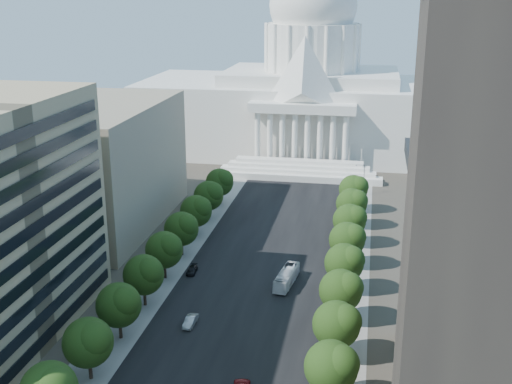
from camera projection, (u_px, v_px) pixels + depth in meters
The scene contains 29 objects.
road_asphalt at pixel (267, 250), 144.59m from camera, with size 30.00×260.00×0.01m, color black.
sidewalk_left at pixel (186, 244), 147.84m from camera, with size 8.00×260.00×0.02m, color gray.
sidewalk_right at pixel (352, 256), 141.33m from camera, with size 8.00×260.00×0.02m, color gray.
capitol at pixel (311, 96), 227.49m from camera, with size 120.00×56.00×73.00m.
office_block_left_far at pixel (81, 165), 157.63m from camera, with size 38.00×52.00×30.00m, color gray.
tree_l_c at pixel (89, 342), 94.84m from camera, with size 7.79×7.60×9.97m.
tree_l_d at pixel (120, 304), 106.09m from camera, with size 7.79×7.60×9.97m.
tree_l_e at pixel (145, 274), 117.35m from camera, with size 7.79×7.60×9.97m.
tree_l_f at pixel (165, 249), 128.60m from camera, with size 7.79×7.60×9.97m.
tree_l_g at pixel (182, 228), 139.85m from camera, with size 7.79×7.60×9.97m.
tree_l_h at pixel (197, 210), 151.10m from camera, with size 7.79×7.60×9.97m.
tree_l_i at pixel (210, 195), 162.35m from camera, with size 7.79×7.60×9.97m.
tree_l_j at pixel (221, 181), 173.60m from camera, with size 7.79×7.60×9.97m.
tree_r_c at pixel (333, 366), 88.68m from camera, with size 7.79×7.60×9.97m.
tree_r_d at pixel (339, 324), 99.93m from camera, with size 7.79×7.60×9.97m.
tree_r_e at pixel (343, 290), 111.18m from camera, with size 7.79×7.60×9.97m.
tree_r_f at pixel (346, 262), 122.43m from camera, with size 7.79×7.60×9.97m.
tree_r_g at pixel (349, 239), 133.69m from camera, with size 7.79×7.60×9.97m.
tree_r_h at pixel (351, 220), 144.94m from camera, with size 7.79×7.60×9.97m.
tree_r_i at pixel (353, 203), 156.19m from camera, with size 7.79×7.60×9.97m.
tree_r_j at pixel (355, 189), 167.44m from camera, with size 7.79×7.60×9.97m.
streetlight_b at pixel (344, 375), 87.85m from camera, with size 2.61×0.44×9.00m.
streetlight_c at pixel (352, 293), 111.29m from camera, with size 2.61×0.44×9.00m.
streetlight_d at pixel (356, 240), 134.73m from camera, with size 2.61×0.44×9.00m.
streetlight_e at pixel (360, 203), 158.17m from camera, with size 2.61×0.44×9.00m.
streetlight_f at pixel (362, 175), 181.61m from camera, with size 2.61×0.44×9.00m.
car_silver at pixel (190, 321), 112.12m from camera, with size 1.64×4.72×1.55m, color #A0A3A7.
car_dark_b at pixel (192, 270), 132.78m from camera, with size 1.79×4.41×1.28m, color black.
city_bus at pixel (287, 277), 127.38m from camera, with size 2.59×11.09×3.09m, color white.
Camera 1 is at (21.65, -42.08, 56.31)m, focal length 45.00 mm.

